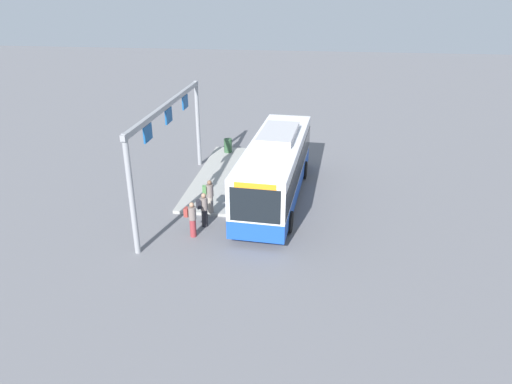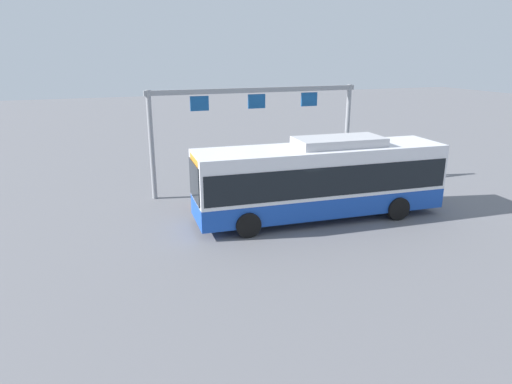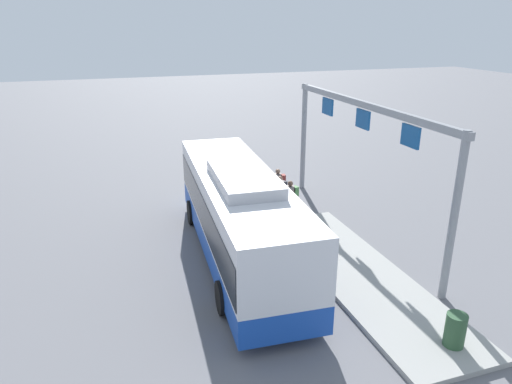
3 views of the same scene
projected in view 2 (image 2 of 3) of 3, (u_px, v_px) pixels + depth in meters
ground_plane at (318, 217)px, 19.74m from camera, size 120.00×120.00×0.00m
platform_curb at (330, 189)px, 23.58m from camera, size 10.00×2.80×0.16m
bus_main at (320, 177)px, 19.20m from camera, size 10.78×3.16×3.46m
person_boarding at (197, 188)px, 20.86m from camera, size 0.37×0.55×1.67m
person_waiting_near at (244, 182)px, 21.27m from camera, size 0.41×0.57×1.67m
person_waiting_mid at (220, 188)px, 20.93m from camera, size 0.54×0.61×1.67m
platform_sign_gantry at (257, 115)px, 22.93m from camera, size 11.01×0.24×5.20m
trash_bin at (392, 170)px, 25.09m from camera, size 0.52×0.52×0.90m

